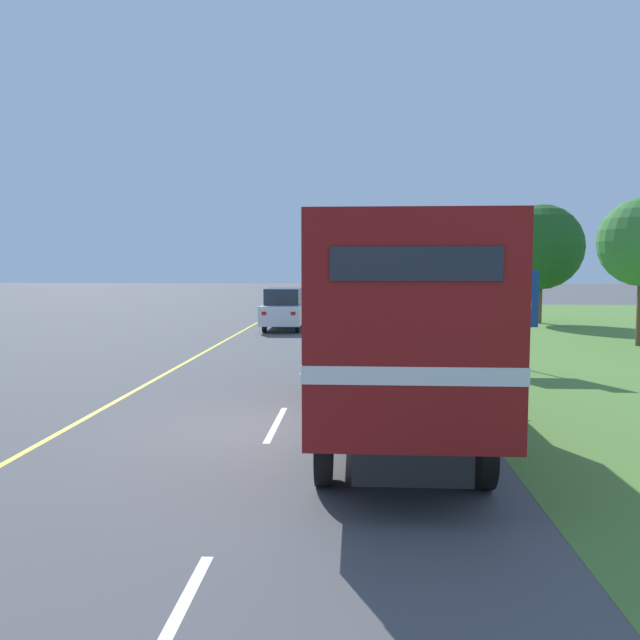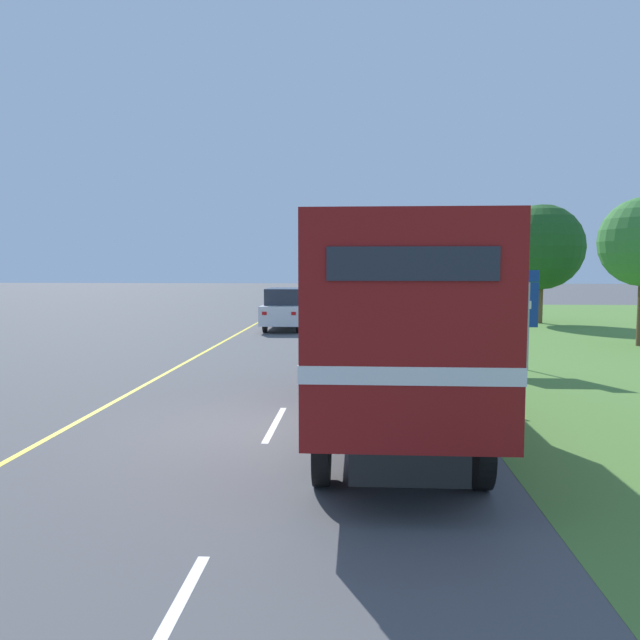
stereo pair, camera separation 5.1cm
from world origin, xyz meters
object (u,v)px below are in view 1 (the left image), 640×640
at_px(roadside_tree_mid, 540,247).
at_px(delineator_post, 492,384).
at_px(highway_sign, 507,308).
at_px(lead_car_white, 285,309).
at_px(horse_trailer_truck, 393,321).

bearing_deg(roadside_tree_mid, delineator_post, -108.33).
bearing_deg(delineator_post, highway_sign, 73.82).
bearing_deg(highway_sign, delineator_post, -106.18).
height_order(lead_car_white, roadside_tree_mid, roadside_tree_mid).
relative_size(horse_trailer_truck, highway_sign, 3.06).
xyz_separation_m(lead_car_white, delineator_post, (6.11, -15.85, -0.46)).
relative_size(highway_sign, roadside_tree_mid, 0.46).
distance_m(horse_trailer_truck, delineator_post, 3.38).
relative_size(horse_trailer_truck, roadside_tree_mid, 1.41).
bearing_deg(delineator_post, lead_car_white, 111.07).
height_order(horse_trailer_truck, lead_car_white, horse_trailer_truck).
relative_size(horse_trailer_truck, delineator_post, 9.03).
bearing_deg(horse_trailer_truck, delineator_post, 45.26).
relative_size(roadside_tree_mid, delineator_post, 6.39).
distance_m(horse_trailer_truck, roadside_tree_mid, 23.84).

